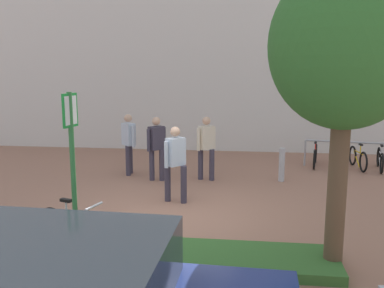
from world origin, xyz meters
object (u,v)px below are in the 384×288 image
bollard_steel (282,165)px  person_shirt_blue (175,159)px  bike_rack_cluster (369,158)px  person_suited_dark (157,145)px  person_shirt_white (206,144)px  person_casual_tan (129,140)px  tree_sidewalk (346,48)px  parking_sign_post (72,152)px  bike_at_sign (76,230)px

bollard_steel → person_shirt_blue: bearing=-140.2°
bike_rack_cluster → person_suited_dark: bearing=-161.5°
bike_rack_cluster → person_shirt_white: bearing=-159.2°
bollard_steel → person_casual_tan: size_ratio=0.52×
tree_sidewalk → person_casual_tan: 7.31m
parking_sign_post → person_casual_tan: (-0.56, 5.26, -0.73)m
bollard_steel → person_casual_tan: 4.27m
tree_sidewalk → person_shirt_blue: (-2.87, 2.89, -2.29)m
tree_sidewalk → bike_rack_cluster: 7.66m
person_casual_tan → person_shirt_blue: same height
tree_sidewalk → person_suited_dark: tree_sidewalk is taller
tree_sidewalk → parking_sign_post: (-4.02, -0.04, -1.56)m
bike_rack_cluster → person_shirt_white: size_ratio=2.16×
bike_at_sign → person_casual_tan: bearing=95.3°
tree_sidewalk → person_suited_dark: size_ratio=2.61×
parking_sign_post → person_shirt_blue: 3.23m
bollard_steel → person_suited_dark: (-3.32, -0.34, 0.53)m
tree_sidewalk → person_casual_tan: (-4.58, 5.22, -2.29)m
person_suited_dark → person_casual_tan: same height
tree_sidewalk → person_shirt_blue: tree_sidewalk is taller
parking_sign_post → person_shirt_blue: bearing=68.7°
bike_at_sign → person_shirt_blue: bearing=65.6°
bollard_steel → person_suited_dark: 3.38m
bike_at_sign → person_shirt_white: (1.75, 4.72, 0.63)m
parking_sign_post → person_shirt_blue: parking_sign_post is taller
bike_rack_cluster → person_shirt_blue: size_ratio=2.16×
parking_sign_post → bike_at_sign: size_ratio=1.63×
bike_at_sign → person_casual_tan: (-0.47, 5.05, 0.63)m
parking_sign_post → bike_rack_cluster: bearing=46.5°
bike_at_sign → person_shirt_white: 5.07m
parking_sign_post → person_casual_tan: 5.34m
person_shirt_blue → person_shirt_white: bearing=75.6°
tree_sidewalk → bike_rack_cluster: size_ratio=1.21×
bike_rack_cluster → tree_sidewalk: bearing=-109.4°
person_suited_dark → person_shirt_blue: same height
bike_at_sign → person_shirt_white: bearing=69.7°
bike_rack_cluster → parking_sign_post: bearing=-133.5°
bollard_steel → person_suited_dark: size_ratio=0.52×
bollard_steel → person_shirt_blue: size_ratio=0.52×
person_suited_dark → person_shirt_blue: 1.94m
tree_sidewalk → bollard_steel: tree_sidewalk is taller
person_shirt_white → person_suited_dark: bearing=-170.1°
person_shirt_white → person_casual_tan: (-2.22, 0.33, 0.00)m
bike_rack_cluster → bollard_steel: 3.18m
person_shirt_white → person_suited_dark: same height
bike_rack_cluster → person_casual_tan: person_casual_tan is taller
parking_sign_post → bollard_steel: bearing=53.9°
bike_rack_cluster → person_casual_tan: size_ratio=2.16×
tree_sidewalk → person_shirt_blue: 4.68m
person_shirt_white → bollard_steel: bearing=3.1°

